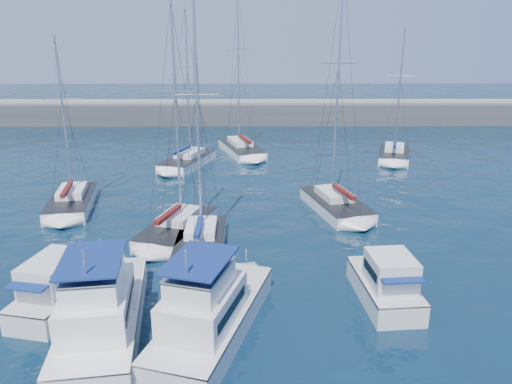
{
  "coord_description": "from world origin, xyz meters",
  "views": [
    {
      "loc": [
        0.13,
        -22.82,
        13.33
      ],
      "look_at": [
        0.36,
        8.93,
        3.0
      ],
      "focal_mm": 35.0,
      "sensor_mm": 36.0,
      "label": 1
    }
  ],
  "objects_px": {
    "motor_yacht_stbd_outer": "(386,286)",
    "sailboat_back_c": "(394,155)",
    "sailboat_mid_d": "(336,204)",
    "sailboat_mid_c": "(201,241)",
    "motor_yacht_port_inner": "(102,313)",
    "motor_yacht_port_outer": "(62,287)",
    "sailboat_back_a": "(188,161)",
    "sailboat_mid_a": "(72,202)",
    "sailboat_back_b": "(241,148)",
    "motor_yacht_stbd_inner": "(210,315)",
    "sailboat_mid_b": "(177,228)"
  },
  "relations": [
    {
      "from": "motor_yacht_port_outer",
      "to": "sailboat_mid_d",
      "type": "bearing_deg",
      "value": 52.58
    },
    {
      "from": "motor_yacht_port_inner",
      "to": "motor_yacht_stbd_inner",
      "type": "bearing_deg",
      "value": -10.33
    },
    {
      "from": "sailboat_mid_d",
      "to": "sailboat_back_a",
      "type": "distance_m",
      "value": 18.86
    },
    {
      "from": "motor_yacht_stbd_outer",
      "to": "sailboat_mid_c",
      "type": "xyz_separation_m",
      "value": [
        -10.09,
        6.68,
        -0.39
      ]
    },
    {
      "from": "sailboat_mid_d",
      "to": "sailboat_back_c",
      "type": "distance_m",
      "value": 18.35
    },
    {
      "from": "sailboat_mid_c",
      "to": "sailboat_mid_d",
      "type": "xyz_separation_m",
      "value": [
        9.72,
        6.93,
        0.02
      ]
    },
    {
      "from": "sailboat_mid_d",
      "to": "sailboat_back_a",
      "type": "bearing_deg",
      "value": 119.0
    },
    {
      "from": "sailboat_mid_c",
      "to": "sailboat_back_c",
      "type": "distance_m",
      "value": 29.57
    },
    {
      "from": "sailboat_mid_a",
      "to": "sailboat_mid_d",
      "type": "relative_size",
      "value": 0.75
    },
    {
      "from": "motor_yacht_port_inner",
      "to": "sailboat_mid_c",
      "type": "distance_m",
      "value": 10.11
    },
    {
      "from": "motor_yacht_stbd_outer",
      "to": "sailboat_mid_c",
      "type": "relative_size",
      "value": 0.37
    },
    {
      "from": "sailboat_mid_d",
      "to": "sailboat_back_c",
      "type": "bearing_deg",
      "value": 46.27
    },
    {
      "from": "motor_yacht_port_inner",
      "to": "sailboat_mid_a",
      "type": "bearing_deg",
      "value": 105.02
    },
    {
      "from": "motor_yacht_stbd_outer",
      "to": "sailboat_back_c",
      "type": "xyz_separation_m",
      "value": [
        8.48,
        29.69,
        -0.42
      ]
    },
    {
      "from": "sailboat_mid_b",
      "to": "sailboat_back_c",
      "type": "bearing_deg",
      "value": 62.18
    },
    {
      "from": "sailboat_mid_c",
      "to": "sailboat_back_b",
      "type": "xyz_separation_m",
      "value": [
        2.02,
        25.98,
        0.0
      ]
    },
    {
      "from": "motor_yacht_port_inner",
      "to": "motor_yacht_stbd_outer",
      "type": "height_order",
      "value": "motor_yacht_port_inner"
    },
    {
      "from": "sailboat_mid_a",
      "to": "sailboat_mid_d",
      "type": "distance_m",
      "value": 20.62
    },
    {
      "from": "motor_yacht_port_inner",
      "to": "sailboat_back_c",
      "type": "xyz_separation_m",
      "value": [
        22.13,
        32.45,
        -0.61
      ]
    },
    {
      "from": "motor_yacht_port_outer",
      "to": "sailboat_back_a",
      "type": "xyz_separation_m",
      "value": [
        3.01,
        27.25,
        -0.41
      ]
    },
    {
      "from": "sailboat_mid_a",
      "to": "sailboat_back_c",
      "type": "bearing_deg",
      "value": 17.63
    },
    {
      "from": "motor_yacht_port_inner",
      "to": "sailboat_back_b",
      "type": "distance_m",
      "value": 35.86
    },
    {
      "from": "sailboat_back_a",
      "to": "sailboat_back_c",
      "type": "relative_size",
      "value": 1.12
    },
    {
      "from": "motor_yacht_stbd_outer",
      "to": "sailboat_back_c",
      "type": "bearing_deg",
      "value": 69.43
    },
    {
      "from": "sailboat_mid_b",
      "to": "motor_yacht_stbd_inner",
      "type": "bearing_deg",
      "value": -58.39
    },
    {
      "from": "sailboat_mid_b",
      "to": "sailboat_back_a",
      "type": "distance_m",
      "value": 18.35
    },
    {
      "from": "sailboat_mid_a",
      "to": "sailboat_back_a",
      "type": "distance_m",
      "value": 14.82
    },
    {
      "from": "sailboat_mid_d",
      "to": "motor_yacht_stbd_inner",
      "type": "bearing_deg",
      "value": -131.7
    },
    {
      "from": "sailboat_mid_d",
      "to": "sailboat_mid_b",
      "type": "bearing_deg",
      "value": -172.78
    },
    {
      "from": "sailboat_back_a",
      "to": "sailboat_mid_b",
      "type": "bearing_deg",
      "value": -66.11
    },
    {
      "from": "motor_yacht_port_inner",
      "to": "sailboat_mid_a",
      "type": "distance_m",
      "value": 18.71
    },
    {
      "from": "sailboat_back_b",
      "to": "sailboat_mid_b",
      "type": "bearing_deg",
      "value": -116.85
    },
    {
      "from": "motor_yacht_stbd_inner",
      "to": "sailboat_mid_a",
      "type": "xyz_separation_m",
      "value": [
        -12.24,
        17.4,
        -0.62
      ]
    },
    {
      "from": "motor_yacht_port_inner",
      "to": "sailboat_mid_b",
      "type": "height_order",
      "value": "sailboat_mid_b"
    },
    {
      "from": "motor_yacht_port_inner",
      "to": "sailboat_back_b",
      "type": "height_order",
      "value": "sailboat_back_b"
    },
    {
      "from": "motor_yacht_port_outer",
      "to": "sailboat_back_c",
      "type": "bearing_deg",
      "value": 62.25
    },
    {
      "from": "motor_yacht_stbd_inner",
      "to": "sailboat_mid_b",
      "type": "distance_m",
      "value": 12.31
    },
    {
      "from": "motor_yacht_port_outer",
      "to": "sailboat_mid_c",
      "type": "bearing_deg",
      "value": 58.79
    },
    {
      "from": "motor_yacht_port_outer",
      "to": "sailboat_mid_d",
      "type": "height_order",
      "value": "sailboat_mid_d"
    },
    {
      "from": "motor_yacht_port_outer",
      "to": "motor_yacht_stbd_inner",
      "type": "relative_size",
      "value": 0.73
    },
    {
      "from": "motor_yacht_port_outer",
      "to": "sailboat_back_a",
      "type": "height_order",
      "value": "sailboat_back_a"
    },
    {
      "from": "sailboat_mid_a",
      "to": "sailboat_back_b",
      "type": "xyz_separation_m",
      "value": [
        12.92,
        18.21,
        0.04
      ]
    },
    {
      "from": "motor_yacht_port_inner",
      "to": "sailboat_back_a",
      "type": "height_order",
      "value": "sailboat_back_a"
    },
    {
      "from": "sailboat_mid_c",
      "to": "sailboat_back_a",
      "type": "height_order",
      "value": "sailboat_back_a"
    },
    {
      "from": "sailboat_mid_b",
      "to": "sailboat_mid_c",
      "type": "distance_m",
      "value": 2.89
    },
    {
      "from": "motor_yacht_stbd_outer",
      "to": "sailboat_back_b",
      "type": "relative_size",
      "value": 0.31
    },
    {
      "from": "motor_yacht_stbd_outer",
      "to": "sailboat_mid_a",
      "type": "xyz_separation_m",
      "value": [
        -20.98,
        14.44,
        -0.43
      ]
    },
    {
      "from": "motor_yacht_port_outer",
      "to": "motor_yacht_stbd_outer",
      "type": "bearing_deg",
      "value": 12.41
    },
    {
      "from": "sailboat_mid_c",
      "to": "sailboat_back_b",
      "type": "relative_size",
      "value": 0.85
    },
    {
      "from": "sailboat_mid_d",
      "to": "sailboat_back_b",
      "type": "distance_m",
      "value": 20.54
    }
  ]
}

